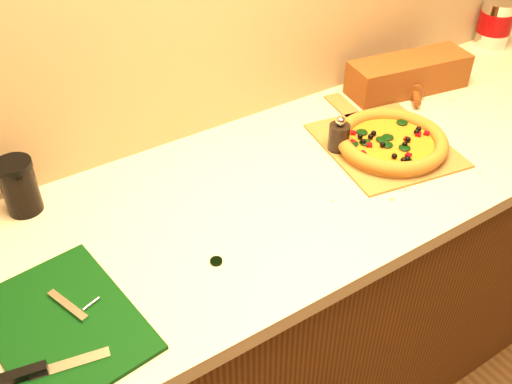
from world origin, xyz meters
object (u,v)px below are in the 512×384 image
object	(u,v)px
cutting_board	(63,325)
rolling_pin	(411,74)
dark_jar	(19,186)
pepper_grinder	(339,137)
pizza_peel	(382,142)
pizza	(391,141)
coffee_canister	(495,23)

from	to	relation	value
cutting_board	rolling_pin	world-z (taller)	rolling_pin
dark_jar	pepper_grinder	bearing A→B (deg)	-15.38
pizza_peel	pizza	distance (m)	0.04
pizza_peel	dark_jar	xyz separation A→B (m)	(-0.89, 0.25, 0.06)
pizza_peel	rolling_pin	size ratio (longest dim) A/B	1.65
pepper_grinder	dark_jar	bearing A→B (deg)	164.62
cutting_board	rolling_pin	distance (m)	1.31
coffee_canister	dark_jar	size ratio (longest dim) A/B	1.18
pizza	rolling_pin	xyz separation A→B (m)	(0.33, 0.25, -0.00)
pizza	cutting_board	bearing A→B (deg)	-173.95
pizza	coffee_canister	bearing A→B (deg)	20.98
rolling_pin	pepper_grinder	bearing A→B (deg)	-158.40
cutting_board	pepper_grinder	size ratio (longest dim) A/B	3.51
cutting_board	rolling_pin	size ratio (longest dim) A/B	1.22
pizza_peel	pepper_grinder	size ratio (longest dim) A/B	4.77
pizza	cutting_board	xyz separation A→B (m)	(-0.93, -0.10, -0.02)
pizza_peel	pizza	bearing A→B (deg)	-83.96
pepper_grinder	dark_jar	world-z (taller)	dark_jar
cutting_board	pepper_grinder	distance (m)	0.83
pepper_grinder	coffee_canister	xyz separation A→B (m)	(0.89, 0.22, 0.04)
pizza	pepper_grinder	bearing A→B (deg)	148.96
pepper_grinder	rolling_pin	xyz separation A→B (m)	(0.45, 0.18, -0.02)
pizza_peel	cutting_board	size ratio (longest dim) A/B	1.36
pizza	pepper_grinder	size ratio (longest dim) A/B	2.83
rolling_pin	coffee_canister	xyz separation A→B (m)	(0.44, 0.04, 0.06)
pizza_peel	pizza	xyz separation A→B (m)	(-0.00, -0.03, 0.02)
coffee_canister	cutting_board	bearing A→B (deg)	-166.96
pizza_peel	cutting_board	world-z (taller)	cutting_board
dark_jar	pizza_peel	bearing A→B (deg)	-15.67
pizza	cutting_board	distance (m)	0.93
cutting_board	dark_jar	size ratio (longest dim) A/B	2.74
rolling_pin	cutting_board	bearing A→B (deg)	-164.46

